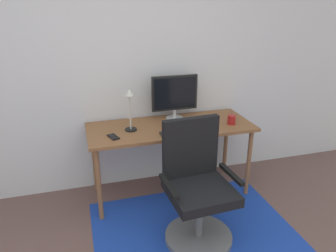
{
  "coord_description": "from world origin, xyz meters",
  "views": [
    {
      "loc": [
        -0.29,
        -0.98,
        1.88
      ],
      "look_at": [
        0.45,
        1.56,
        0.85
      ],
      "focal_mm": 34.14,
      "sensor_mm": 36.0,
      "label": 1
    }
  ],
  "objects_px": {
    "desk": "(171,132)",
    "desk_lamp": "(130,104)",
    "coffee_cup": "(231,120)",
    "office_chair": "(197,194)",
    "monitor": "(175,95)",
    "computer_mouse": "(215,126)",
    "keyboard": "(183,133)",
    "cell_phone": "(113,137)"
  },
  "relations": [
    {
      "from": "desk",
      "to": "desk_lamp",
      "type": "relative_size",
      "value": 4.02
    },
    {
      "from": "coffee_cup",
      "to": "office_chair",
      "type": "xyz_separation_m",
      "value": [
        -0.58,
        -0.59,
        -0.38
      ]
    },
    {
      "from": "monitor",
      "to": "office_chair",
      "type": "height_order",
      "value": "monitor"
    },
    {
      "from": "desk",
      "to": "coffee_cup",
      "type": "bearing_deg",
      "value": -11.96
    },
    {
      "from": "computer_mouse",
      "to": "office_chair",
      "type": "xyz_separation_m",
      "value": [
        -0.38,
        -0.54,
        -0.35
      ]
    },
    {
      "from": "office_chair",
      "to": "desk_lamp",
      "type": "bearing_deg",
      "value": 116.91
    },
    {
      "from": "monitor",
      "to": "office_chair",
      "type": "xyz_separation_m",
      "value": [
        -0.08,
        -0.89,
        -0.59
      ]
    },
    {
      "from": "keyboard",
      "to": "computer_mouse",
      "type": "distance_m",
      "value": 0.34
    },
    {
      "from": "computer_mouse",
      "to": "desk_lamp",
      "type": "relative_size",
      "value": 0.26
    },
    {
      "from": "cell_phone",
      "to": "coffee_cup",
      "type": "bearing_deg",
      "value": -16.97
    },
    {
      "from": "monitor",
      "to": "cell_phone",
      "type": "relative_size",
      "value": 3.37
    },
    {
      "from": "computer_mouse",
      "to": "coffee_cup",
      "type": "height_order",
      "value": "coffee_cup"
    },
    {
      "from": "computer_mouse",
      "to": "office_chair",
      "type": "distance_m",
      "value": 0.74
    },
    {
      "from": "desk_lamp",
      "to": "cell_phone",
      "type": "bearing_deg",
      "value": -145.43
    },
    {
      "from": "keyboard",
      "to": "desk_lamp",
      "type": "bearing_deg",
      "value": 154.67
    },
    {
      "from": "coffee_cup",
      "to": "cell_phone",
      "type": "height_order",
      "value": "coffee_cup"
    },
    {
      "from": "coffee_cup",
      "to": "keyboard",
      "type": "bearing_deg",
      "value": -169.39
    },
    {
      "from": "monitor",
      "to": "coffee_cup",
      "type": "relative_size",
      "value": 5.27
    },
    {
      "from": "desk",
      "to": "monitor",
      "type": "relative_size",
      "value": 3.41
    },
    {
      "from": "cell_phone",
      "to": "desk_lamp",
      "type": "distance_m",
      "value": 0.34
    },
    {
      "from": "keyboard",
      "to": "computer_mouse",
      "type": "bearing_deg",
      "value": 7.7
    },
    {
      "from": "cell_phone",
      "to": "office_chair",
      "type": "relative_size",
      "value": 0.14
    },
    {
      "from": "keyboard",
      "to": "computer_mouse",
      "type": "xyz_separation_m",
      "value": [
        0.33,
        0.05,
        0.01
      ]
    },
    {
      "from": "keyboard",
      "to": "monitor",
      "type": "bearing_deg",
      "value": 84.54
    },
    {
      "from": "desk",
      "to": "cell_phone",
      "type": "relative_size",
      "value": 11.48
    },
    {
      "from": "desk",
      "to": "monitor",
      "type": "height_order",
      "value": "monitor"
    },
    {
      "from": "desk",
      "to": "desk_lamp",
      "type": "height_order",
      "value": "desk_lamp"
    },
    {
      "from": "monitor",
      "to": "coffee_cup",
      "type": "xyz_separation_m",
      "value": [
        0.49,
        -0.3,
        -0.21
      ]
    },
    {
      "from": "desk",
      "to": "cell_phone",
      "type": "height_order",
      "value": "cell_phone"
    },
    {
      "from": "computer_mouse",
      "to": "desk_lamp",
      "type": "height_order",
      "value": "desk_lamp"
    },
    {
      "from": "desk_lamp",
      "to": "office_chair",
      "type": "height_order",
      "value": "desk_lamp"
    },
    {
      "from": "keyboard",
      "to": "coffee_cup",
      "type": "bearing_deg",
      "value": 10.61
    },
    {
      "from": "monitor",
      "to": "desk_lamp",
      "type": "height_order",
      "value": "monitor"
    },
    {
      "from": "office_chair",
      "to": "monitor",
      "type": "bearing_deg",
      "value": 81.6
    },
    {
      "from": "desk",
      "to": "keyboard",
      "type": "bearing_deg",
      "value": -76.07
    },
    {
      "from": "coffee_cup",
      "to": "computer_mouse",
      "type": "bearing_deg",
      "value": -164.64
    },
    {
      "from": "desk_lamp",
      "to": "computer_mouse",
      "type": "bearing_deg",
      "value": -12.1
    },
    {
      "from": "monitor",
      "to": "cell_phone",
      "type": "height_order",
      "value": "monitor"
    },
    {
      "from": "computer_mouse",
      "to": "monitor",
      "type": "bearing_deg",
      "value": 129.37
    },
    {
      "from": "keyboard",
      "to": "office_chair",
      "type": "xyz_separation_m",
      "value": [
        -0.04,
        -0.49,
        -0.34
      ]
    },
    {
      "from": "monitor",
      "to": "office_chair",
      "type": "bearing_deg",
      "value": -95.27
    },
    {
      "from": "computer_mouse",
      "to": "office_chair",
      "type": "relative_size",
      "value": 0.1
    }
  ]
}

